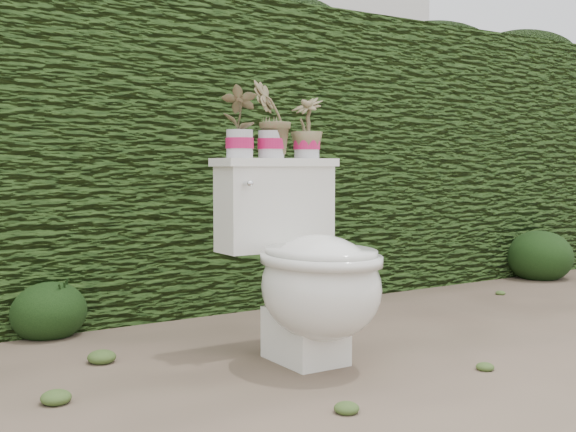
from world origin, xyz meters
TOP-DOWN VIEW (x-y plane):
  - ground at (0.00, 0.00)m, footprint 60.00×60.00m
  - hedge at (0.00, 1.60)m, footprint 8.00×1.00m
  - house_wall at (0.60, 6.00)m, footprint 8.00×3.50m
  - toilet at (-0.00, 0.14)m, footprint 0.50×0.69m
  - potted_plant_left at (-0.16, 0.38)m, footprint 0.17×0.16m
  - potted_plant_center at (-0.02, 0.38)m, footprint 0.17×0.13m
  - potted_plant_right at (0.15, 0.37)m, footprint 0.18×0.18m
  - liriope_clump_1 at (-0.71, 1.13)m, footprint 0.34×0.34m
  - liriope_clump_2 at (0.81, 1.07)m, footprint 0.35×0.35m
  - liriope_clump_3 at (2.46, 0.99)m, footprint 0.43×0.43m

SIDE VIEW (x-z plane):
  - ground at x=0.00m, z-range 0.00..0.00m
  - liriope_clump_1 at x=-0.71m, z-range 0.00..0.27m
  - liriope_clump_2 at x=0.81m, z-range 0.00..0.28m
  - liriope_clump_3 at x=2.46m, z-range 0.00..0.35m
  - toilet at x=0.00m, z-range -0.03..0.74m
  - hedge at x=0.00m, z-range 0.00..1.60m
  - potted_plant_right at x=0.15m, z-range 0.78..1.01m
  - potted_plant_left at x=-0.16m, z-range 0.78..1.04m
  - potted_plant_center at x=-0.02m, z-range 0.78..1.07m
  - house_wall at x=0.60m, z-range 0.00..4.00m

